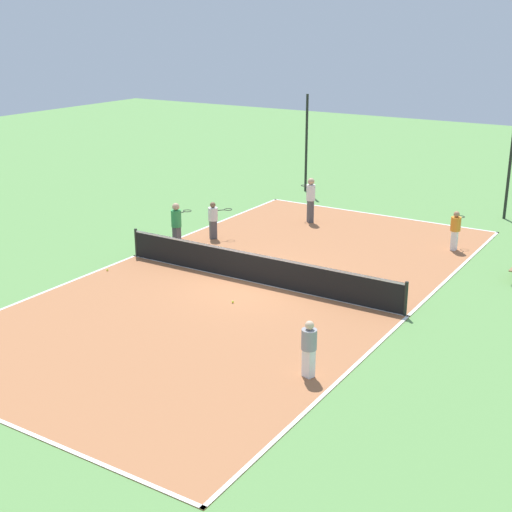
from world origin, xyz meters
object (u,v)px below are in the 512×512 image
object	(u,v)px
player_near_white	(311,197)
fence_post_back_right	(510,164)
fence_post_back_left	(306,144)
player_far_green	(177,223)
player_baseline_gray	(309,346)
tennis_net	(256,267)
player_far_white	(213,218)
player_center_orange	(455,228)
tennis_ball_right_alley	(107,270)
tennis_ball_left_sideline	(233,302)

from	to	relation	value
player_near_white	fence_post_back_right	distance (m)	8.25
player_near_white	fence_post_back_left	bearing A→B (deg)	-22.58
player_far_green	player_near_white	bearing A→B (deg)	-17.98
fence_post_back_left	fence_post_back_right	world-z (taller)	same
fence_post_back_left	player_near_white	bearing A→B (deg)	-59.77
player_far_green	player_baseline_gray	world-z (taller)	player_far_green
tennis_net	player_far_green	world-z (taller)	player_far_green
player_far_green	fence_post_back_left	xyz separation A→B (m)	(-0.53, 10.65, 1.28)
tennis_net	player_far_white	distance (m)	5.00
player_far_white	fence_post_back_right	distance (m)	12.38
player_far_white	fence_post_back_left	distance (m)	8.98
player_center_orange	player_baseline_gray	world-z (taller)	player_center_orange
player_far_white	tennis_ball_right_alley	distance (m)	4.97
tennis_ball_left_sideline	fence_post_back_left	distance (m)	14.85
tennis_ball_right_alley	tennis_ball_left_sideline	bearing A→B (deg)	-1.45
player_far_white	fence_post_back_right	bearing A→B (deg)	-5.88
player_far_white	fence_post_back_left	xyz separation A→B (m)	(-0.83, 8.82, 1.48)
player_near_white	fence_post_back_left	world-z (taller)	fence_post_back_left
player_baseline_gray	tennis_ball_left_sideline	distance (m)	4.93
player_center_orange	fence_post_back_right	world-z (taller)	fence_post_back_right
player_far_green	tennis_ball_left_sideline	size ratio (longest dim) A/B	25.44
tennis_net	tennis_ball_left_sideline	xyz separation A→B (m)	(0.33, -1.81, -0.47)
player_far_white	player_baseline_gray	bearing A→B (deg)	-95.24
player_far_white	fence_post_back_right	size ratio (longest dim) A/B	0.31
player_center_orange	player_far_white	xyz separation A→B (m)	(-8.11, -3.44, -0.01)
player_center_orange	fence_post_back_left	size ratio (longest dim) A/B	0.31
player_far_white	player_far_green	bearing A→B (deg)	-150.88
player_center_orange	player_far_green	world-z (taller)	player_far_green
tennis_net	fence_post_back_right	distance (m)	12.99
player_center_orange	player_far_green	bearing A→B (deg)	119.81
player_baseline_gray	fence_post_back_right	xyz separation A→B (m)	(0.37, 16.59, 1.50)
tennis_ball_right_alley	fence_post_back_right	size ratio (longest dim) A/B	0.01
fence_post_back_left	player_far_green	bearing A→B (deg)	-87.14
tennis_ball_left_sideline	player_far_green	bearing A→B (deg)	145.09
fence_post_back_left	tennis_ball_left_sideline	bearing A→B (deg)	-69.97
player_far_green	tennis_ball_right_alley	size ratio (longest dim) A/B	25.44
player_baseline_gray	fence_post_back_left	world-z (taller)	fence_post_back_left
player_center_orange	player_far_white	distance (m)	8.81
tennis_ball_right_alley	fence_post_back_right	xyz separation A→B (m)	(9.42, 13.66, 2.24)
player_near_white	tennis_ball_right_alley	size ratio (longest dim) A/B	26.90
player_far_white	fence_post_back_left	size ratio (longest dim) A/B	0.31
player_center_orange	player_near_white	bearing A→B (deg)	82.87
player_far_green	fence_post_back_left	distance (m)	10.74
player_baseline_gray	player_far_green	bearing A→B (deg)	161.43
tennis_net	fence_post_back_left	bearing A→B (deg)	111.39
tennis_ball_left_sideline	tennis_ball_right_alley	bearing A→B (deg)	178.55
player_center_orange	tennis_ball_left_sideline	bearing A→B (deg)	152.79
tennis_net	player_far_green	bearing A→B (deg)	162.28
tennis_ball_right_alley	fence_post_back_left	world-z (taller)	fence_post_back_left
player_baseline_gray	fence_post_back_right	world-z (taller)	fence_post_back_right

